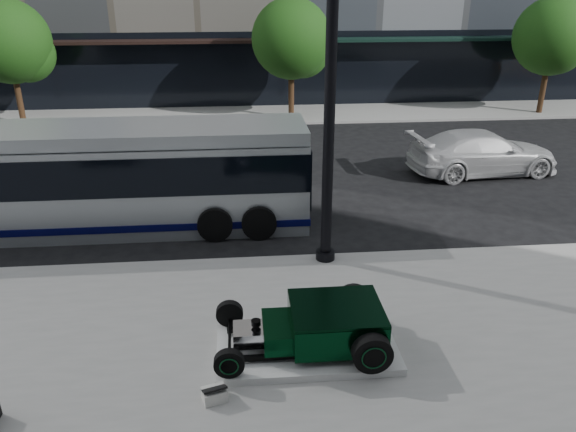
{
  "coord_description": "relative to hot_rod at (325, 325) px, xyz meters",
  "views": [
    {
      "loc": [
        -1.68,
        -14.72,
        6.72
      ],
      "look_at": [
        -0.52,
        -1.96,
        1.2
      ],
      "focal_mm": 35.0,
      "sensor_mm": 36.0,
      "label": 1
    }
  ],
  "objects": [
    {
      "name": "lamppost",
      "position": [
        0.6,
        3.73,
        3.44
      ],
      "size": [
        0.48,
        0.48,
        8.68
      ],
      "color": "black",
      "rests_on": "sidewalk_near"
    },
    {
      "name": "sidewalk_far",
      "position": [
        0.2,
        19.99,
        -0.64
      ],
      "size": [
        70.0,
        4.0,
        0.12
      ],
      "primitive_type": "cube",
      "color": "gray",
      "rests_on": "ground"
    },
    {
      "name": "info_plaque",
      "position": [
        -2.04,
        -1.18,
        -0.45
      ],
      "size": [
        0.47,
        0.4,
        0.31
      ],
      "color": "silver",
      "rests_on": "sidewalk_near"
    },
    {
      "name": "transit_bus",
      "position": [
        -5.59,
        6.6,
        0.79
      ],
      "size": [
        12.12,
        2.88,
        2.92
      ],
      "color": "#A7ADB1",
      "rests_on": "ground"
    },
    {
      "name": "display_plinth",
      "position": [
        -0.33,
        0.0,
        -0.5
      ],
      "size": [
        3.4,
        1.8,
        0.15
      ],
      "primitive_type": "cube",
      "color": "silver",
      "rests_on": "sidewalk_near"
    },
    {
      "name": "hot_rod",
      "position": [
        0.0,
        0.0,
        0.0
      ],
      "size": [
        3.22,
        2.0,
        0.81
      ],
      "color": "black",
      "rests_on": "display_plinth"
    },
    {
      "name": "street_trees",
      "position": [
        1.34,
        19.06,
        3.07
      ],
      "size": [
        29.8,
        3.8,
        5.7
      ],
      "color": "black",
      "rests_on": "sidewalk_far"
    },
    {
      "name": "ground",
      "position": [
        0.2,
        5.99,
        -0.7
      ],
      "size": [
        120.0,
        120.0,
        0.0
      ],
      "primitive_type": "plane",
      "color": "black",
      "rests_on": "ground"
    },
    {
      "name": "white_sedan",
      "position": [
        7.35,
        10.14,
        0.09
      ],
      "size": [
        5.62,
        2.72,
        1.58
      ],
      "primitive_type": "imported",
      "rotation": [
        0.0,
        0.0,
        1.67
      ],
      "color": "silver",
      "rests_on": "ground"
    }
  ]
}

